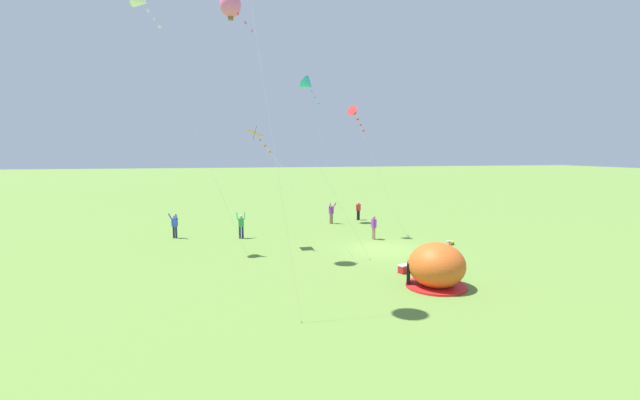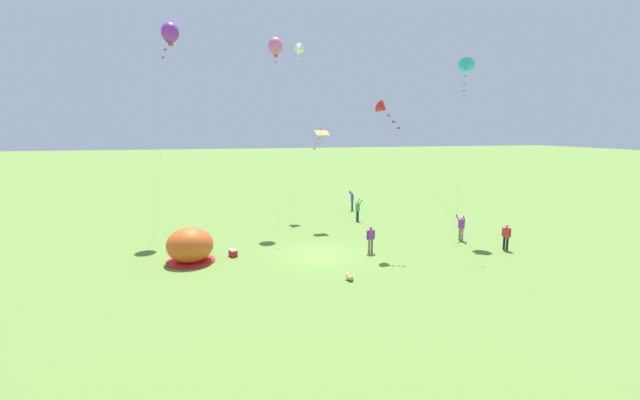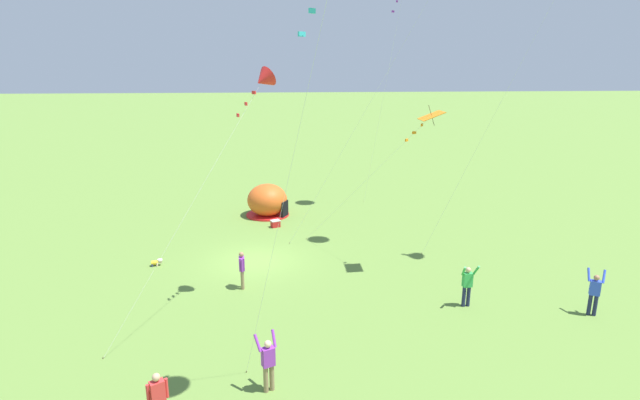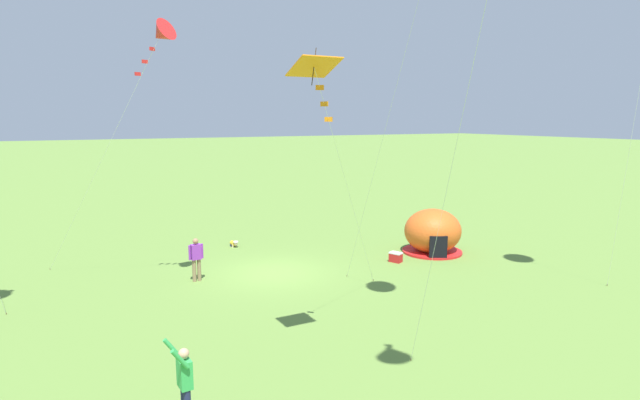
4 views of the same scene
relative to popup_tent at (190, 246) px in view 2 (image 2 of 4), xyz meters
The scene contains 15 objects.
ground_plane 7.97m from the popup_tent, ahead, with size 300.00×300.00×0.00m, color olive.
popup_tent is the anchor object (origin of this frame).
cooler_box 2.66m from the popup_tent, 11.63° to the left, with size 0.55×0.63×0.44m.
toddler_crawling 9.71m from the popup_tent, 33.51° to the right, with size 0.32×0.55×0.32m.
person_strolling 15.87m from the popup_tent, 31.84° to the left, with size 0.49×0.68×1.89m.
person_flying_kite 19.62m from the popup_tent, 41.86° to the left, with size 0.64×0.72×1.89m.
person_near_tent 19.90m from the popup_tent, ahead, with size 0.39×0.53×1.72m.
person_arms_raised 18.33m from the popup_tent, ahead, with size 0.63×0.72×1.89m.
person_center_field 11.03m from the popup_tent, ahead, with size 0.59×0.28×1.72m.
kite_orange 13.87m from the popup_tent, 36.59° to the left, with size 5.78×5.76×7.92m.
kite_cyan 22.30m from the popup_tent, ahead, with size 2.79×3.55×12.80m.
kite_white 21.89m from the popup_tent, 55.32° to the left, with size 2.70×6.39×15.50m.
kite_purple 16.34m from the popup_tent, 96.62° to the left, with size 2.40×2.63×15.42m.
kite_red 14.58m from the popup_tent, ahead, with size 4.63×6.19×9.59m.
kite_pink 17.25m from the popup_tent, 53.14° to the left, with size 1.81×8.23×14.82m.
Camera 2 is at (-6.75, -25.03, 7.78)m, focal length 24.00 mm.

